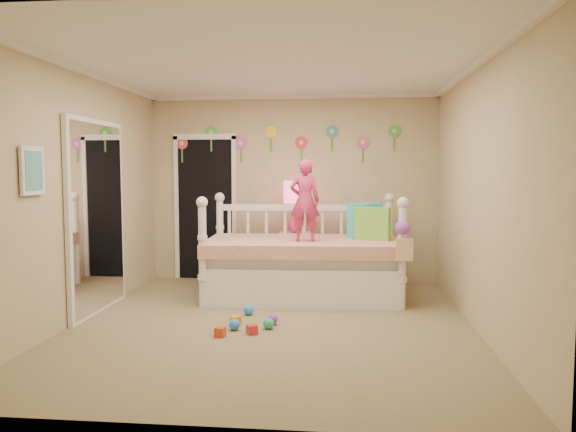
# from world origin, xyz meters

# --- Properties ---
(floor) EXTENTS (4.00, 4.50, 0.01)m
(floor) POSITION_xyz_m (0.00, 0.00, 0.00)
(floor) COLOR #7F684C
(floor) RESTS_ON ground
(ceiling) EXTENTS (4.00, 4.50, 0.01)m
(ceiling) POSITION_xyz_m (0.00, 0.00, 2.60)
(ceiling) COLOR white
(ceiling) RESTS_ON floor
(back_wall) EXTENTS (4.00, 0.01, 2.60)m
(back_wall) POSITION_xyz_m (0.00, 2.25, 1.30)
(back_wall) COLOR tan
(back_wall) RESTS_ON floor
(left_wall) EXTENTS (0.01, 4.50, 2.60)m
(left_wall) POSITION_xyz_m (-2.00, 0.00, 1.30)
(left_wall) COLOR tan
(left_wall) RESTS_ON floor
(right_wall) EXTENTS (0.01, 4.50, 2.60)m
(right_wall) POSITION_xyz_m (2.00, 0.00, 1.30)
(right_wall) COLOR tan
(right_wall) RESTS_ON floor
(crown_molding) EXTENTS (4.00, 4.50, 0.06)m
(crown_molding) POSITION_xyz_m (0.00, 0.00, 2.57)
(crown_molding) COLOR white
(crown_molding) RESTS_ON ceiling
(daybed) EXTENTS (2.43, 1.38, 1.29)m
(daybed) POSITION_xyz_m (0.22, 1.22, 0.64)
(daybed) COLOR white
(daybed) RESTS_ON floor
(pillow_turquoise) EXTENTS (0.45, 0.35, 0.43)m
(pillow_turquoise) POSITION_xyz_m (0.98, 1.43, 0.93)
(pillow_turquoise) COLOR #2AD5C2
(pillow_turquoise) RESTS_ON daybed
(pillow_lime) EXTENTS (0.44, 0.27, 0.39)m
(pillow_lime) POSITION_xyz_m (1.06, 1.23, 0.91)
(pillow_lime) COLOR #77CF3F
(pillow_lime) RESTS_ON daybed
(child) EXTENTS (0.37, 0.25, 0.96)m
(child) POSITION_xyz_m (0.26, 1.03, 1.20)
(child) COLOR #D43063
(child) RESTS_ON daybed
(nightstand) EXTENTS (0.47, 0.39, 0.71)m
(nightstand) POSITION_xyz_m (0.07, 1.94, 0.36)
(nightstand) COLOR white
(nightstand) RESTS_ON floor
(table_lamp) EXTENTS (0.32, 0.32, 0.70)m
(table_lamp) POSITION_xyz_m (0.07, 1.94, 1.18)
(table_lamp) COLOR #FB2179
(table_lamp) RESTS_ON nightstand
(closet_doorway) EXTENTS (0.90, 0.04, 2.07)m
(closet_doorway) POSITION_xyz_m (-1.25, 2.23, 1.03)
(closet_doorway) COLOR black
(closet_doorway) RESTS_ON back_wall
(flower_decals) EXTENTS (3.40, 0.02, 0.50)m
(flower_decals) POSITION_xyz_m (-0.09, 2.24, 1.94)
(flower_decals) COLOR #B2668C
(flower_decals) RESTS_ON back_wall
(mirror_closet) EXTENTS (0.07, 1.30, 2.10)m
(mirror_closet) POSITION_xyz_m (-1.96, 0.30, 1.05)
(mirror_closet) COLOR white
(mirror_closet) RESTS_ON left_wall
(wall_picture) EXTENTS (0.05, 0.34, 0.42)m
(wall_picture) POSITION_xyz_m (-1.97, -0.90, 1.55)
(wall_picture) COLOR white
(wall_picture) RESTS_ON left_wall
(hanging_bag) EXTENTS (0.20, 0.16, 0.36)m
(hanging_bag) POSITION_xyz_m (1.35, 0.56, 0.78)
(hanging_bag) COLOR beige
(hanging_bag) RESTS_ON daybed
(toy_scatter) EXTENTS (1.00, 1.41, 0.11)m
(toy_scatter) POSITION_xyz_m (-0.21, 0.14, 0.06)
(toy_scatter) COLOR #996666
(toy_scatter) RESTS_ON floor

